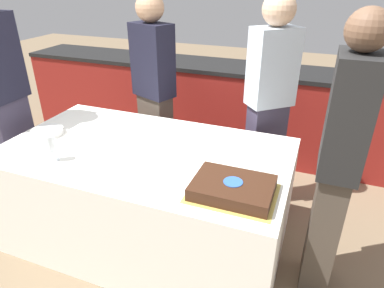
# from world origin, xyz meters

# --- Properties ---
(ground_plane) EXTENTS (14.00, 14.00, 0.00)m
(ground_plane) POSITION_xyz_m (0.00, 0.00, 0.00)
(ground_plane) COLOR #7A664C
(back_counter) EXTENTS (4.40, 0.58, 0.92)m
(back_counter) POSITION_xyz_m (0.00, 1.61, 0.46)
(back_counter) COLOR maroon
(back_counter) RESTS_ON ground_plane
(dining_table) EXTENTS (1.88, 1.06, 0.73)m
(dining_table) POSITION_xyz_m (0.00, 0.00, 0.37)
(dining_table) COLOR white
(dining_table) RESTS_ON ground_plane
(cake) EXTENTS (0.45, 0.35, 0.08)m
(cake) POSITION_xyz_m (0.67, -0.28, 0.77)
(cake) COLOR gold
(cake) RESTS_ON dining_table
(plate_stack) EXTENTS (0.22, 0.22, 0.04)m
(plate_stack) POSITION_xyz_m (-0.75, -0.05, 0.75)
(plate_stack) COLOR white
(plate_stack) RESTS_ON dining_table
(wine_glass) EXTENTS (0.06, 0.06, 0.17)m
(wine_glass) POSITION_xyz_m (-0.45, -0.33, 0.84)
(wine_glass) COLOR white
(wine_glass) RESTS_ON dining_table
(side_plate_near_cake) EXTENTS (0.18, 0.18, 0.00)m
(side_plate_near_cake) POSITION_xyz_m (0.71, 0.02, 0.74)
(side_plate_near_cake) COLOR white
(side_plate_near_cake) RESTS_ON dining_table
(person_cutting_cake) EXTENTS (0.38, 0.37, 1.66)m
(person_cutting_cake) POSITION_xyz_m (0.67, 0.75, 0.89)
(person_cutting_cake) COLOR #383347
(person_cutting_cake) RESTS_ON ground_plane
(person_seated_left) EXTENTS (0.21, 0.35, 1.74)m
(person_seated_left) POSITION_xyz_m (-1.16, 0.00, 0.92)
(person_seated_left) COLOR #383347
(person_seated_left) RESTS_ON ground_plane
(person_seated_right) EXTENTS (0.20, 0.32, 1.65)m
(person_seated_right) POSITION_xyz_m (1.16, 0.00, 0.86)
(person_seated_right) COLOR #4C4238
(person_seated_right) RESTS_ON ground_plane
(person_standing_back) EXTENTS (0.39, 0.31, 1.63)m
(person_standing_back) POSITION_xyz_m (-0.30, 0.75, 0.87)
(person_standing_back) COLOR #4C4238
(person_standing_back) RESTS_ON ground_plane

